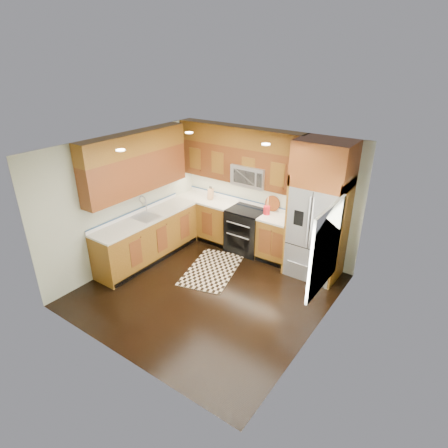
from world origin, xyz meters
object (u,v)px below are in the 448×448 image
Objects in this scene: range at (246,230)px; knife_block at (211,194)px; utensil_crock at (267,208)px; rug at (212,269)px; refrigerator at (319,211)px.

range is 3.19× the size of knife_block.
knife_block is at bearing 178.67° from utensil_crock.
knife_block reaches higher than rug.
rug is 1.80m from knife_block.
utensil_crock reaches higher than range.
rug is at bearing -95.91° from range.
utensil_crock reaches higher than knife_block.
range is 0.64× the size of rug.
refrigerator is at bearing -1.40° from range.
rug is (-0.11, -1.08, -0.46)m from range.
range is at bearing -174.40° from utensil_crock.
range is 1.18m from rug.
range is at bearing 69.00° from rug.
utensil_crock is at bearing 5.60° from range.
refrigerator is 2.35m from rug.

